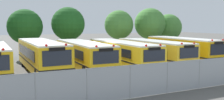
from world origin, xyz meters
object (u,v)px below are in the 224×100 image
(school_bus_2, at_px, (83,54))
(school_bus_5, at_px, (182,48))
(tree_2, at_px, (25,27))
(school_bus_3, at_px, (121,52))
(traffic_cone, at_px, (111,92))
(tree_3, at_px, (69,24))
(tree_4, at_px, (119,24))
(school_bus_1, at_px, (41,55))
(school_bus_4, at_px, (153,51))
(tree_6, at_px, (169,28))
(tree_5, at_px, (150,23))

(school_bus_2, bearing_deg, school_bus_5, 179.46)
(school_bus_2, relative_size, tree_2, 1.86)
(school_bus_3, distance_m, traffic_cone, 10.66)
(school_bus_2, relative_size, traffic_cone, 19.90)
(school_bus_5, bearing_deg, tree_3, -43.67)
(school_bus_3, height_order, tree_3, tree_3)
(school_bus_5, bearing_deg, tree_4, -69.31)
(school_bus_1, distance_m, school_bus_5, 15.00)
(tree_3, height_order, tree_4, tree_3)
(school_bus_3, bearing_deg, school_bus_2, -1.47)
(tree_4, bearing_deg, traffic_cone, -118.39)
(school_bus_4, height_order, traffic_cone, school_bus_4)
(school_bus_3, relative_size, tree_2, 1.97)
(school_bus_1, height_order, school_bus_2, school_bus_1)
(school_bus_1, xyz_separation_m, school_bus_2, (3.71, -0.19, -0.09))
(tree_2, height_order, tree_3, tree_3)
(school_bus_5, height_order, tree_6, tree_6)
(school_bus_2, bearing_deg, tree_4, -132.08)
(tree_3, bearing_deg, tree_2, 175.78)
(school_bus_2, distance_m, tree_5, 15.60)
(tree_6, bearing_deg, school_bus_5, -119.92)
(traffic_cone, bearing_deg, tree_5, 50.74)
(tree_6, bearing_deg, tree_4, 177.57)
(school_bus_2, relative_size, tree_6, 1.96)
(tree_4, bearing_deg, tree_3, 172.56)
(school_bus_2, distance_m, traffic_cone, 9.46)
(tree_3, relative_size, tree_6, 1.12)
(tree_3, xyz_separation_m, tree_4, (6.69, -0.87, -0.00))
(school_bus_1, relative_size, tree_4, 1.85)
(school_bus_4, relative_size, tree_6, 1.96)
(school_bus_1, height_order, school_bus_4, school_bus_1)
(tree_5, bearing_deg, tree_6, -0.09)
(school_bus_3, xyz_separation_m, tree_2, (-7.72, 10.15, 2.41))
(school_bus_2, height_order, school_bus_4, school_bus_2)
(school_bus_2, xyz_separation_m, tree_4, (8.15, 8.72, 2.68))
(school_bus_2, height_order, school_bus_3, school_bus_2)
(school_bus_4, distance_m, traffic_cone, 12.95)
(school_bus_1, height_order, school_bus_5, school_bus_1)
(school_bus_2, distance_m, tree_6, 18.43)
(tree_3, bearing_deg, school_bus_4, -58.00)
(school_bus_3, bearing_deg, tree_6, -144.48)
(school_bus_2, distance_m, tree_2, 10.96)
(school_bus_1, xyz_separation_m, tree_3, (5.17, 9.40, 2.59))
(school_bus_3, xyz_separation_m, school_bus_5, (7.41, -0.14, 0.09))
(tree_6, bearing_deg, tree_2, 175.43)
(school_bus_1, relative_size, tree_6, 1.98)
(school_bus_2, xyz_separation_m, tree_6, (16.27, 8.37, 2.20))
(school_bus_5, distance_m, tree_6, 10.23)
(traffic_cone, bearing_deg, school_bus_1, 102.72)
(tree_6, distance_m, traffic_cone, 25.31)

